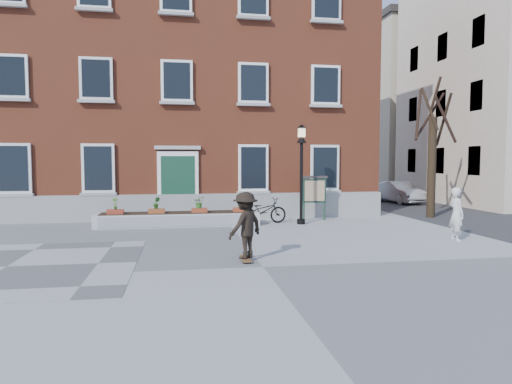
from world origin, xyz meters
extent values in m
plane|color=gray|center=(0.00, 0.00, 0.00)|extent=(100.00, 100.00, 0.00)
cube|color=#505053|center=(-6.00, 1.00, 0.01)|extent=(6.00, 6.00, 0.01)
imported|color=black|center=(1.33, 7.30, 0.51)|extent=(2.02, 0.97, 1.02)
imported|color=#B7B9BC|center=(10.87, 14.62, 0.63)|extent=(1.66, 3.94, 1.27)
imported|color=silver|center=(6.63, 2.50, 0.84)|extent=(0.43, 0.63, 1.68)
cube|color=#994429|center=(-2.00, 14.00, 6.00)|extent=(18.00, 10.00, 12.00)
cube|color=gray|center=(-2.00, 8.88, 0.55)|extent=(18.00, 0.24, 1.10)
cube|color=gray|center=(-2.00, 8.75, 0.10)|extent=(2.60, 0.80, 0.20)
cube|color=gray|center=(-2.00, 8.90, 0.30)|extent=(2.20, 0.50, 0.20)
cube|color=white|center=(-2.00, 8.92, 1.65)|extent=(1.70, 0.12, 2.50)
cube|color=#163C28|center=(-2.00, 8.87, 1.55)|extent=(1.40, 0.06, 2.30)
cube|color=#A9A9A3|center=(-2.00, 8.88, 3.05)|extent=(1.90, 0.25, 0.15)
cube|color=silver|center=(-8.40, 8.90, 2.20)|extent=(1.30, 0.10, 2.00)
cube|color=black|center=(-8.40, 8.85, 2.20)|extent=(1.08, 0.04, 1.78)
cube|color=#9C9C97|center=(-8.40, 8.84, 1.14)|extent=(1.44, 0.20, 0.12)
cube|color=white|center=(-8.40, 8.90, 5.80)|extent=(1.30, 0.10, 1.70)
cube|color=black|center=(-8.40, 8.85, 5.80)|extent=(1.08, 0.04, 1.48)
cube|color=#9F9F9A|center=(-8.40, 8.84, 4.89)|extent=(1.44, 0.20, 0.12)
cube|color=#9B9B96|center=(-8.40, 8.84, 8.49)|extent=(1.44, 0.20, 0.12)
cube|color=silver|center=(-5.20, 8.90, 2.20)|extent=(1.30, 0.10, 2.00)
cube|color=black|center=(-5.20, 8.85, 2.20)|extent=(1.08, 0.04, 1.78)
cube|color=gray|center=(-5.20, 8.84, 1.14)|extent=(1.44, 0.20, 0.12)
cube|color=silver|center=(-5.20, 8.90, 5.80)|extent=(1.30, 0.10, 1.70)
cube|color=black|center=(-5.20, 8.85, 5.80)|extent=(1.08, 0.04, 1.48)
cube|color=#A7A7A2|center=(-5.20, 8.84, 4.89)|extent=(1.44, 0.20, 0.12)
cube|color=#9F9F9A|center=(-5.20, 8.84, 8.49)|extent=(1.44, 0.20, 0.12)
cube|color=white|center=(-2.00, 8.90, 5.80)|extent=(1.30, 0.10, 1.70)
cube|color=black|center=(-2.00, 8.85, 5.80)|extent=(1.08, 0.04, 1.48)
cube|color=#9D9C98|center=(-2.00, 8.84, 4.89)|extent=(1.44, 0.20, 0.12)
cube|color=#9A9A95|center=(-2.00, 8.84, 8.49)|extent=(1.44, 0.20, 0.12)
cube|color=white|center=(1.20, 8.90, 2.20)|extent=(1.30, 0.10, 2.00)
cube|color=black|center=(1.20, 8.85, 2.20)|extent=(1.08, 0.04, 1.78)
cube|color=#9F9F9A|center=(1.20, 8.84, 1.14)|extent=(1.44, 0.20, 0.12)
cube|color=white|center=(1.20, 8.90, 5.80)|extent=(1.30, 0.10, 1.70)
cube|color=black|center=(1.20, 8.85, 5.80)|extent=(1.08, 0.04, 1.48)
cube|color=#A2A29D|center=(1.20, 8.84, 4.89)|extent=(1.44, 0.20, 0.12)
cube|color=gray|center=(1.20, 8.84, 8.49)|extent=(1.44, 0.20, 0.12)
cube|color=silver|center=(4.40, 8.90, 2.20)|extent=(1.30, 0.10, 2.00)
cube|color=black|center=(4.40, 8.85, 2.20)|extent=(1.08, 0.04, 1.78)
cube|color=#A1A19C|center=(4.40, 8.84, 1.14)|extent=(1.44, 0.20, 0.12)
cube|color=white|center=(4.40, 8.90, 5.80)|extent=(1.30, 0.10, 1.70)
cube|color=black|center=(4.40, 8.85, 5.80)|extent=(1.08, 0.04, 1.48)
cube|color=#AAA9A4|center=(4.40, 8.84, 4.89)|extent=(1.44, 0.20, 0.12)
cube|color=silver|center=(4.40, 8.90, 9.40)|extent=(1.30, 0.10, 1.70)
cube|color=black|center=(4.40, 8.85, 9.40)|extent=(1.08, 0.04, 1.48)
cube|color=#ABABA6|center=(4.40, 8.84, 8.49)|extent=(1.44, 0.20, 0.12)
cube|color=beige|center=(-2.00, 7.20, 0.25)|extent=(6.20, 1.10, 0.50)
cube|color=silver|center=(-2.00, 6.64, 0.25)|extent=(5.80, 0.02, 0.40)
cube|color=black|center=(-2.00, 7.20, 0.50)|extent=(5.80, 0.90, 0.06)
cube|color=maroon|center=(-4.30, 6.95, 0.60)|extent=(0.60, 0.25, 0.20)
imported|color=#36671F|center=(-4.30, 6.95, 0.92)|extent=(0.24, 0.24, 0.45)
cube|color=brown|center=(-2.80, 6.95, 0.60)|extent=(0.60, 0.25, 0.20)
imported|color=#275E1C|center=(-2.80, 6.95, 0.92)|extent=(0.25, 0.25, 0.45)
cube|color=brown|center=(-1.20, 6.95, 0.60)|extent=(0.60, 0.25, 0.20)
imported|color=#2A5E1C|center=(-1.20, 6.95, 0.92)|extent=(0.40, 0.40, 0.45)
cube|color=brown|center=(0.40, 6.95, 0.60)|extent=(0.60, 0.25, 0.20)
imported|color=#376A20|center=(0.40, 6.95, 0.92)|extent=(0.25, 0.25, 0.45)
cylinder|color=#302315|center=(9.00, 8.00, 2.20)|extent=(0.36, 0.36, 4.40)
cylinder|color=black|center=(9.51, 8.00, 4.29)|extent=(0.12, 1.12, 2.23)
cylinder|color=black|center=(9.17, 8.52, 4.55)|extent=(1.18, 0.49, 1.97)
cylinder|color=black|center=(8.51, 8.36, 4.55)|extent=(0.88, 1.14, 2.35)
cylinder|color=black|center=(8.70, 7.78, 4.73)|extent=(0.60, 0.77, 1.90)
cylinder|color=#311D15|center=(9.20, 7.37, 4.24)|extent=(1.39, 0.55, 1.95)
cylinder|color=black|center=(9.16, 8.13, 5.37)|extent=(0.43, 0.48, 1.58)
cube|color=#38383A|center=(12.00, 18.00, 0.00)|extent=(8.00, 36.00, 0.01)
cube|color=#C1B69B|center=(18.00, 26.00, 6.50)|extent=(10.00, 11.00, 13.00)
cube|color=#383230|center=(18.00, 26.00, 13.25)|extent=(10.40, 11.40, 0.50)
cube|color=black|center=(13.04, 10.80, 2.50)|extent=(0.08, 1.00, 1.50)
cube|color=black|center=(13.04, 14.00, 2.50)|extent=(0.08, 1.00, 1.50)
cube|color=black|center=(13.04, 17.20, 2.50)|extent=(0.08, 1.00, 1.50)
cube|color=black|center=(13.04, 10.80, 5.80)|extent=(0.08, 1.00, 1.50)
cube|color=black|center=(13.04, 14.00, 5.80)|extent=(0.08, 1.00, 1.50)
cube|color=black|center=(13.04, 17.20, 5.80)|extent=(0.08, 1.00, 1.50)
cube|color=black|center=(13.04, 10.80, 9.00)|extent=(0.08, 1.00, 1.50)
cube|color=black|center=(13.04, 14.00, 9.00)|extent=(0.08, 1.00, 1.50)
cube|color=black|center=(13.04, 17.20, 9.00)|extent=(0.08, 1.00, 1.50)
cylinder|color=black|center=(2.80, 6.92, 0.10)|extent=(0.32, 0.32, 0.20)
cylinder|color=black|center=(2.80, 6.92, 1.60)|extent=(0.12, 0.12, 3.20)
cone|color=black|center=(2.80, 6.92, 3.35)|extent=(0.40, 0.40, 0.30)
cube|color=beige|center=(2.80, 6.92, 3.60)|extent=(0.24, 0.24, 0.34)
cone|color=black|center=(2.80, 6.92, 3.85)|extent=(0.40, 0.40, 0.16)
cylinder|color=#183121|center=(3.18, 7.88, 0.90)|extent=(0.08, 0.08, 1.80)
cylinder|color=#1A3522|center=(4.08, 7.88, 0.90)|extent=(0.08, 0.08, 1.80)
cube|color=#172E22|center=(3.63, 7.88, 1.25)|extent=(1.00, 0.10, 1.00)
cube|color=#D1BC87|center=(3.63, 7.82, 1.25)|extent=(0.85, 0.02, 0.85)
cube|color=#383230|center=(3.63, 7.88, 1.82)|extent=(1.10, 0.16, 0.10)
cube|color=brown|center=(-0.32, 0.70, 0.06)|extent=(0.22, 0.78, 0.03)
cylinder|color=black|center=(-0.41, 0.42, 0.03)|extent=(0.03, 0.05, 0.05)
cylinder|color=black|center=(-0.23, 0.42, 0.03)|extent=(0.03, 0.05, 0.05)
cylinder|color=black|center=(-0.41, 0.98, 0.03)|extent=(0.03, 0.05, 0.05)
cylinder|color=black|center=(-0.23, 0.98, 0.03)|extent=(0.03, 0.05, 0.05)
imported|color=black|center=(-0.32, 0.70, 0.91)|extent=(1.22, 1.16, 1.66)
camera|label=1|loc=(-1.92, -10.48, 2.53)|focal=32.00mm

